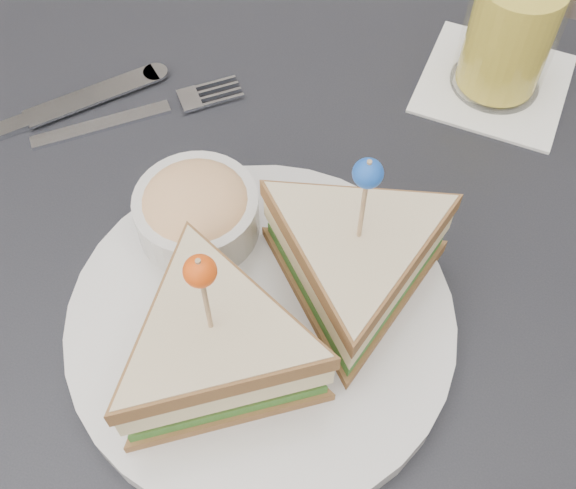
{
  "coord_description": "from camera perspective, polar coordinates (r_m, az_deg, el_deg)",
  "views": [
    {
      "loc": [
        0.11,
        -0.26,
        1.25
      ],
      "look_at": [
        0.01,
        0.01,
        0.8
      ],
      "focal_mm": 45.0,
      "sensor_mm": 36.0,
      "label": 1
    }
  ],
  "objects": [
    {
      "name": "plate_meal",
      "position": [
        0.51,
        -1.31,
        -4.31
      ],
      "size": [
        0.33,
        0.32,
        0.17
      ],
      "rotation": [
        0.0,
        0.0,
        0.07
      ],
      "color": "silver",
      "rests_on": "table"
    },
    {
      "name": "drink_set",
      "position": [
        0.69,
        17.44,
        16.49
      ],
      "size": [
        0.14,
        0.14,
        0.17
      ],
      "rotation": [
        0.0,
        0.0,
        -0.06
      ],
      "color": "white",
      "rests_on": "table"
    },
    {
      "name": "table",
      "position": [
        0.64,
        -1.15,
        -6.6
      ],
      "size": [
        0.8,
        0.8,
        0.75
      ],
      "color": "black",
      "rests_on": "ground"
    },
    {
      "name": "cutlery_knife",
      "position": [
        0.71,
        -19.18,
        9.5
      ],
      "size": [
        0.17,
        0.19,
        0.01
      ],
      "rotation": [
        0.0,
        0.0,
        -0.73
      ],
      "color": "silver",
      "rests_on": "table"
    },
    {
      "name": "cutlery_fork",
      "position": [
        0.69,
        -10.93,
        10.3
      ],
      "size": [
        0.17,
        0.15,
        0.01
      ],
      "rotation": [
        0.0,
        0.0,
        -0.87
      ],
      "color": "silver",
      "rests_on": "table"
    }
  ]
}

